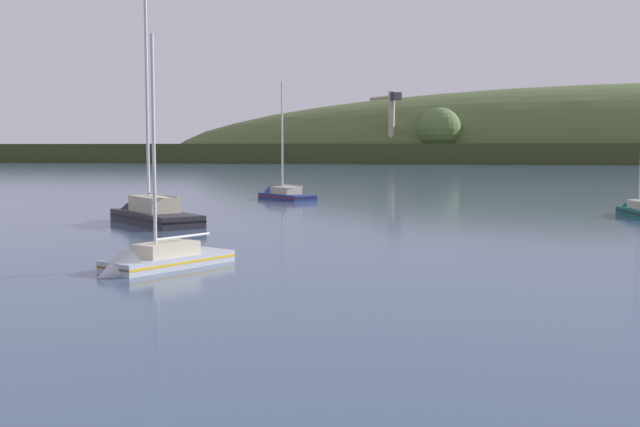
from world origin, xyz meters
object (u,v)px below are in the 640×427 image
sailboat_near_mooring (639,213)px  sailboat_outer_reach (149,220)px  sailboat_far_left (281,197)px  dockside_crane (391,128)px  sailboat_midwater_white (155,266)px

sailboat_near_mooring → sailboat_outer_reach: size_ratio=0.59×
sailboat_near_mooring → sailboat_far_left: (-28.76, 11.12, -0.00)m
dockside_crane → sailboat_midwater_white: size_ratio=2.18×
sailboat_far_left → sailboat_near_mooring: bearing=-160.7°
dockside_crane → sailboat_near_mooring: dockside_crane is taller
sailboat_near_mooring → sailboat_midwater_white: (-21.97, -29.24, -0.07)m
sailboat_outer_reach → dockside_crane: bearing=-44.4°
sailboat_far_left → sailboat_outer_reach: bearing=126.3°
sailboat_near_mooring → sailboat_far_left: size_ratio=0.81×
sailboat_near_mooring → sailboat_far_left: bearing=57.0°
sailboat_midwater_white → sailboat_far_left: bearing=-146.6°
dockside_crane → sailboat_far_left: size_ratio=1.85×
sailboat_far_left → sailboat_midwater_white: bearing=140.0°
sailboat_far_left → sailboat_outer_reach: (-1.71, -23.31, 0.00)m
sailboat_near_mooring → sailboat_outer_reach: sailboat_outer_reach is taller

